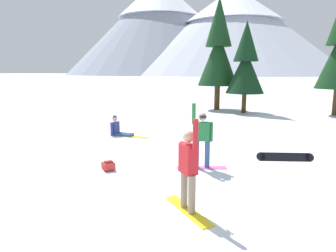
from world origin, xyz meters
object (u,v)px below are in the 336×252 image
Objects in this scene: snowboarder_background at (119,129)px; pine_tree_tall at (246,64)px; snowboarder_midground at (202,138)px; loose_snowboard_far_spare at (285,157)px; backpack_red at (108,165)px; pine_tree_broad at (218,49)px; snowboarder_foreground at (188,168)px.

pine_tree_tall is (4.60, 9.75, 3.09)m from snowboarder_background.
loose_snowboard_far_spare is at bearing 34.72° from snowboarder_midground.
loose_snowboard_far_spare is 0.29× the size of pine_tree_tall.
snowboarder_midground reaches higher than backpack_red.
backpack_red is (2.07, -4.48, -0.18)m from snowboarder_background.
loose_snowboard_far_spare is at bearing 28.81° from backpack_red.
loose_snowboard_far_spare is 3.29× the size of backpack_red.
backpack_red is 14.82m from pine_tree_tall.
pine_tree_broad reaches higher than backpack_red.
snowboarder_background is at bearing -115.22° from pine_tree_tall.
snowboarder_midground is at bearing 97.42° from snowboarder_foreground.
pine_tree_broad is at bearing 109.53° from loose_snowboard_far_spare.
snowboarder_background is 1.01× the size of loose_snowboard_far_spare.
loose_snowboard_far_spare is (2.38, 1.65, -0.79)m from snowboarder_midground.
pine_tree_tall reaches higher than loose_snowboard_far_spare.
snowboarder_foreground is 8.08m from snowboarder_background.
loose_snowboard_far_spare is 0.22× the size of pine_tree_broad.
snowboarder_background is 7.24m from loose_snowboard_far_spare.
pine_tree_tall is (2.52, 14.23, 3.27)m from backpack_red.
snowboarder_midground reaches higher than snowboarder_background.
pine_tree_tall is at bearing 91.50° from snowboarder_foreground.
snowboarder_midground is at bearing -36.31° from snowboarder_background.
pine_tree_broad reaches higher than loose_snowboard_far_spare.
snowboarder_midground is 2.89m from backpack_red.
snowboarder_foreground is 16.26m from pine_tree_tall.
pine_tree_broad is at bearing 77.54° from snowboarder_background.
snowboarder_foreground is 3.59× the size of backpack_red.
pine_tree_broad is at bearing 98.55° from snowboarder_midground.
snowboarder_midground is 13.39m from pine_tree_tall.
snowboarder_foreground is 5.04m from loose_snowboard_far_spare.
snowboarder_foreground reaches higher than snowboarder_midground.
snowboarder_midground is at bearing -89.81° from pine_tree_tall.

